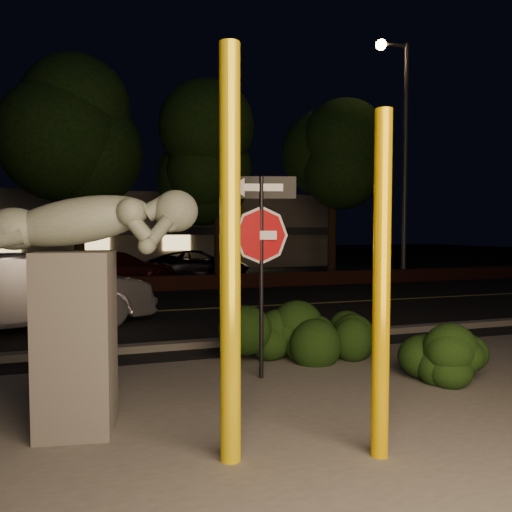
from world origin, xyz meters
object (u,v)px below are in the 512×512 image
at_px(silver_sedan, 33,292).
at_px(parked_car_dark, 199,264).
at_px(yellow_pole_right, 381,286).
at_px(sculpture, 80,283).
at_px(parked_car_darkred, 118,268).
at_px(signpost, 261,236).
at_px(yellow_pole_left, 230,257).
at_px(streetlight, 401,140).

distance_m(silver_sedan, parked_car_dark, 11.11).
xyz_separation_m(yellow_pole_right, sculpture, (-2.57, 1.43, -0.04)).
height_order(sculpture, parked_car_darkred, sculpture).
bearing_deg(parked_car_darkred, signpost, 172.37).
distance_m(signpost, parked_car_dark, 14.59).
bearing_deg(yellow_pole_left, sculpture, 138.83).
distance_m(yellow_pole_right, signpost, 2.62).
relative_size(yellow_pole_right, streetlight, 0.33).
distance_m(yellow_pole_right, parked_car_dark, 17.08).
relative_size(yellow_pole_right, parked_car_dark, 0.72).
distance_m(yellow_pole_left, sculpture, 1.71).
bearing_deg(yellow_pole_right, sculpture, 150.83).
xyz_separation_m(yellow_pole_left, sculpture, (-1.27, 1.11, -0.30)).
bearing_deg(yellow_pole_right, parked_car_dark, 84.13).
xyz_separation_m(yellow_pole_right, streetlight, (9.23, 13.48, 4.09)).
distance_m(yellow_pole_right, sculpture, 2.94).
distance_m(signpost, silver_sedan, 5.90).
height_order(yellow_pole_right, sculpture, yellow_pole_right).
bearing_deg(sculpture, yellow_pole_right, -20.07).
xyz_separation_m(sculpture, parked_car_darkred, (0.92, 13.72, -0.88)).
relative_size(yellow_pole_left, parked_car_dark, 0.85).
relative_size(yellow_pole_right, sculpture, 1.26).
height_order(yellow_pole_right, parked_car_darkred, yellow_pole_right).
xyz_separation_m(signpost, parked_car_darkred, (-1.38, 12.58, -1.34)).
bearing_deg(parked_car_darkred, yellow_pole_left, 167.44).
bearing_deg(streetlight, sculpture, -130.58).
height_order(yellow_pole_right, signpost, yellow_pole_right).
xyz_separation_m(yellow_pole_left, streetlight, (10.53, 13.16, 3.82)).
bearing_deg(signpost, sculpture, -137.31).
bearing_deg(signpost, yellow_pole_right, -67.80).
xyz_separation_m(streetlight, parked_car_darkred, (-10.87, 1.67, -5.01)).
bearing_deg(parked_car_darkred, yellow_pole_right, 172.31).
relative_size(silver_sedan, parked_car_darkred, 1.09).
distance_m(yellow_pole_left, parked_car_darkred, 14.88).
bearing_deg(sculpture, signpost, 35.49).
bearing_deg(parked_car_dark, yellow_pole_left, -177.01).
xyz_separation_m(sculpture, silver_sedan, (-1.09, 5.82, -0.73)).
relative_size(yellow_pole_right, signpost, 1.12).
bearing_deg(silver_sedan, sculpture, 173.31).
relative_size(sculpture, silver_sedan, 0.52).
distance_m(signpost, parked_car_darkred, 12.73).
relative_size(silver_sedan, parked_car_dark, 1.11).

